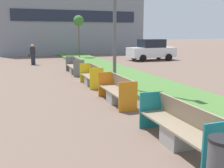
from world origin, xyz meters
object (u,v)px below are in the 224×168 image
Objects in this scene: bench_yellow_frame at (92,78)px; bench_grey_frame at (75,67)px; sapling_tree_far at (79,21)px; litter_bin at (222,167)px; bench_teal_frame at (179,129)px; parked_car_distant at (151,50)px; pedestrian_walking at (33,55)px; bench_orange_frame at (117,92)px.

bench_yellow_frame and bench_grey_frame have the same top height.
litter_bin is at bearing -97.06° from sapling_tree_far.
bench_teal_frame is 0.58× the size of parked_car_distant.
pedestrian_walking is (-2.13, 9.25, 0.42)m from bench_yellow_frame.
sapling_tree_far reaches higher than bench_grey_frame.
pedestrian_walking is (-2.13, 5.47, 0.41)m from bench_grey_frame.
bench_orange_frame is at bearing 85.67° from litter_bin.
litter_bin is at bearing -103.59° from bench_teal_frame.
pedestrian_walking is at bearing 99.63° from bench_orange_frame.
sapling_tree_far is 7.15m from parked_car_distant.
bench_teal_frame is 2.69× the size of litter_bin.
parked_car_distant is at bearing 63.85° from bench_teal_frame.
bench_yellow_frame is (-0.00, 3.30, -0.01)m from bench_orange_frame.
parked_car_distant reaches higher than bench_orange_frame.
bench_orange_frame is 2.42× the size of litter_bin.
bench_grey_frame is 9.60m from sapling_tree_far.
sapling_tree_far is at bearing 82.94° from litter_bin.
bench_teal_frame is 7.08m from bench_yellow_frame.
parked_car_distant is at bearing -30.05° from sapling_tree_far.
bench_teal_frame is 0.62× the size of sapling_tree_far.
bench_grey_frame is (0.00, 10.86, 0.00)m from bench_teal_frame.
bench_teal_frame and bench_yellow_frame have the same top height.
bench_yellow_frame is at bearing 90.05° from bench_teal_frame.
sapling_tree_far reaches higher than bench_orange_frame.
bench_grey_frame is 9.72m from parked_car_distant.
bench_teal_frame is 20.04m from sapling_tree_far.
pedestrian_walking is (-2.13, 16.33, 0.41)m from bench_teal_frame.
sapling_tree_far is at bearing 83.53° from bench_teal_frame.
parked_car_distant is at bearing 64.96° from litter_bin.
bench_orange_frame is 1.41× the size of pedestrian_walking.
litter_bin is at bearing -94.33° from bench_orange_frame.
bench_orange_frame is at bearing -98.00° from sapling_tree_far.
bench_teal_frame and bench_grey_frame have the same top height.
litter_bin is (-0.41, -8.81, 0.10)m from bench_yellow_frame.
sapling_tree_far is (2.23, 8.82, 3.07)m from bench_grey_frame.
pedestrian_walking is (-4.37, -3.35, -2.66)m from sapling_tree_far.
litter_bin is 21.79m from sapling_tree_far.
bench_grey_frame is at bearing 89.98° from bench_orange_frame.
parked_car_distant is at bearing 0.02° from pedestrian_walking.
sapling_tree_far is at bearing 148.25° from parked_car_distant.
bench_orange_frame is 14.91m from parked_car_distant.
bench_teal_frame is 10.86m from bench_grey_frame.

